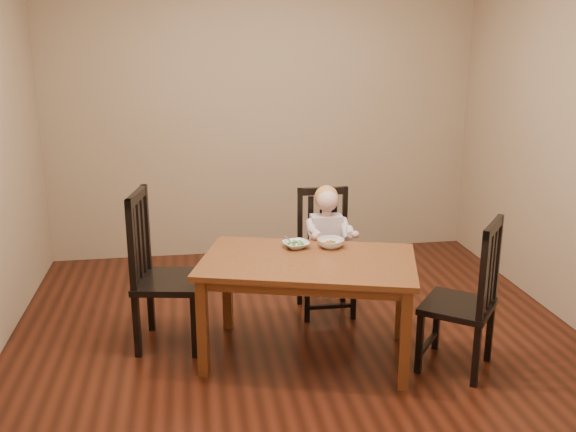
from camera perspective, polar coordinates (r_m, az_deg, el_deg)
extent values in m
cube|color=#43190E|center=(4.51, 1.04, -11.20)|extent=(4.00, 4.00, 0.01)
cube|color=tan|center=(6.04, -2.23, 9.13)|extent=(4.00, 0.01, 2.70)
cube|color=tan|center=(2.19, 10.32, -2.88)|extent=(4.00, 0.01, 2.70)
cube|color=#522F13|center=(4.09, 1.80, -4.09)|extent=(1.52, 1.16, 0.04)
cube|color=#522F13|center=(4.11, 1.80, -4.80)|extent=(1.39, 1.03, 0.07)
cube|color=#522F13|center=(4.01, -7.60, -9.84)|extent=(0.08, 0.08, 0.64)
cube|color=#522F13|center=(3.89, 10.38, -10.80)|extent=(0.08, 0.08, 0.64)
cube|color=#522F13|center=(4.62, -5.41, -6.25)|extent=(0.08, 0.08, 0.64)
cube|color=#522F13|center=(4.52, 10.01, -6.95)|extent=(0.08, 0.08, 0.64)
cube|color=black|center=(4.85, 3.41, -4.16)|extent=(0.41, 0.39, 0.04)
cube|color=black|center=(5.11, 4.92, -5.61)|extent=(0.04, 0.04, 0.38)
cube|color=black|center=(5.04, 1.03, -5.84)|extent=(0.04, 0.04, 0.38)
cube|color=black|center=(4.81, 5.83, -7.02)|extent=(0.04, 0.04, 0.38)
cube|color=black|center=(4.74, 1.70, -7.29)|extent=(0.04, 0.04, 0.38)
cube|color=black|center=(4.95, 5.05, -0.35)|extent=(0.04, 0.04, 0.52)
cube|color=black|center=(4.88, 1.06, -0.52)|extent=(0.04, 0.04, 0.52)
cube|color=black|center=(4.85, 3.11, 2.23)|extent=(0.39, 0.04, 0.06)
cube|color=black|center=(4.94, 4.11, -0.70)|extent=(0.04, 0.02, 0.45)
cube|color=black|center=(4.92, 3.07, -0.74)|extent=(0.04, 0.02, 0.45)
cube|color=black|center=(4.91, 2.01, -0.79)|extent=(0.04, 0.02, 0.45)
cube|color=black|center=(4.40, -10.45, -5.75)|extent=(0.51, 0.53, 0.04)
cube|color=black|center=(4.71, -12.10, -7.48)|extent=(0.05, 0.05, 0.43)
cube|color=black|center=(4.35, -13.28, -9.53)|extent=(0.05, 0.05, 0.43)
cube|color=black|center=(4.64, -7.51, -7.62)|extent=(0.05, 0.05, 0.43)
cube|color=black|center=(4.28, -8.30, -9.73)|extent=(0.05, 0.05, 0.43)
cube|color=black|center=(4.52, -12.50, -0.98)|extent=(0.05, 0.05, 0.60)
cube|color=black|center=(4.15, -13.76, -2.56)|extent=(0.05, 0.05, 0.60)
cube|color=black|center=(4.26, -13.32, 1.69)|extent=(0.11, 0.44, 0.06)
cube|color=black|center=(4.44, -12.76, -1.72)|extent=(0.03, 0.05, 0.51)
cube|color=black|center=(4.34, -13.08, -2.13)|extent=(0.03, 0.05, 0.51)
cube|color=black|center=(4.25, -13.41, -2.57)|extent=(0.03, 0.05, 0.51)
cube|color=black|center=(4.17, 14.85, -7.75)|extent=(0.58, 0.59, 0.04)
cube|color=black|center=(4.07, 16.38, -11.89)|extent=(0.05, 0.05, 0.40)
cube|color=black|center=(4.39, 17.49, -9.85)|extent=(0.05, 0.05, 0.40)
cube|color=black|center=(4.14, 11.61, -11.03)|extent=(0.05, 0.05, 0.40)
cube|color=black|center=(4.46, 13.07, -9.10)|extent=(0.05, 0.05, 0.40)
cube|color=black|center=(3.86, 16.96, -5.13)|extent=(0.05, 0.05, 0.55)
cube|color=black|center=(4.21, 18.05, -3.52)|extent=(0.05, 0.05, 0.55)
cube|color=black|center=(3.96, 17.82, -0.93)|extent=(0.28, 0.34, 0.06)
cube|color=black|center=(3.96, 17.20, -5.12)|extent=(0.04, 0.05, 0.47)
cube|color=black|center=(4.04, 17.50, -4.68)|extent=(0.04, 0.05, 0.47)
cube|color=black|center=(4.13, 17.78, -4.26)|extent=(0.04, 0.05, 0.47)
imported|color=silver|center=(4.29, 0.71, -2.57)|extent=(0.21, 0.21, 0.04)
imported|color=silver|center=(4.31, 3.81, -2.42)|extent=(0.22, 0.22, 0.06)
cube|color=silver|center=(4.27, 0.14, -2.26)|extent=(0.05, 0.11, 0.05)
cube|color=silver|center=(4.27, 0.14, -2.46)|extent=(0.03, 0.04, 0.01)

